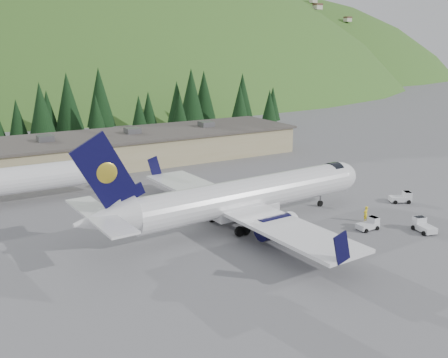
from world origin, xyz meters
TOP-DOWN VIEW (x-y plane):
  - ground at (0.00, 0.00)m, footprint 600.00×600.00m
  - airliner at (-1.11, -0.06)m, footprint 37.87×35.51m
  - baggage_tug_a at (10.50, -8.64)m, footprint 2.58×1.58m
  - baggage_tug_b at (21.92, -3.62)m, footprint 3.06×2.55m
  - baggage_tug_c at (15.22, -12.17)m, footprint 2.24×3.06m
  - terminal_building at (-5.01, 38.00)m, footprint 71.00×17.00m
  - ramp_worker at (12.03, -6.60)m, footprint 0.76×0.55m
  - tree_line at (-8.54, 61.23)m, footprint 112.45×18.87m
  - hills at (53.34, 207.38)m, footprint 614.00×330.00m

SIDE VIEW (x-z plane):
  - hills at x=53.34m, z-range -232.80..67.20m
  - ground at x=0.00m, z-range 0.00..0.00m
  - baggage_tug_a at x=10.50m, z-range -0.07..1.30m
  - baggage_tug_b at x=21.92m, z-range -0.08..1.39m
  - baggage_tug_c at x=15.22m, z-range -0.08..1.41m
  - ramp_worker at x=12.03m, z-range 0.00..1.91m
  - terminal_building at x=-5.01m, z-range -0.43..5.67m
  - airliner at x=-1.11m, z-range -2.94..9.64m
  - tree_line at x=-8.54m, z-range 0.34..14.68m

